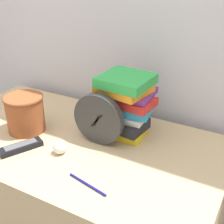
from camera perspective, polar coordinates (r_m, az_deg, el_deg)
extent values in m
cube|color=silver|center=(1.41, 1.46, 19.22)|extent=(6.00, 0.04, 2.40)
cube|color=tan|center=(1.47, -6.41, -17.17)|extent=(1.18, 0.65, 0.74)
cylinder|color=#333333|center=(1.17, -2.45, -1.30)|extent=(0.20, 0.03, 0.20)
cylinder|color=white|center=(1.16, -2.69, -1.49)|extent=(0.18, 0.01, 0.18)
cube|color=black|center=(1.16, -2.84, -1.61)|extent=(0.03, 0.01, 0.05)
cube|color=black|center=(1.16, -2.84, -1.61)|extent=(0.05, 0.01, 0.06)
cylinder|color=black|center=(1.16, -2.84, -1.61)|extent=(0.01, 0.00, 0.01)
cube|color=yellow|center=(1.27, 1.61, -3.30)|extent=(0.20, 0.14, 0.03)
cube|color=#232328|center=(1.25, 1.32, -1.68)|extent=(0.23, 0.15, 0.04)
cube|color=white|center=(1.25, 1.86, -0.07)|extent=(0.22, 0.16, 0.02)
cube|color=#2D9ED1|center=(1.24, 2.43, 1.13)|extent=(0.23, 0.18, 0.04)
cube|color=red|center=(1.22, 2.35, 2.27)|extent=(0.24, 0.14, 0.03)
cube|color=#7A3899|center=(1.22, 2.97, 3.65)|extent=(0.20, 0.16, 0.02)
cube|color=orange|center=(1.19, 2.17, 4.37)|extent=(0.21, 0.19, 0.03)
cube|color=green|center=(1.17, 2.56, 5.80)|extent=(0.19, 0.19, 0.04)
cylinder|color=#994C28|center=(1.31, -15.60, -0.27)|extent=(0.15, 0.15, 0.15)
torus|color=brown|center=(1.28, -15.98, 2.50)|extent=(0.16, 0.16, 0.01)
cube|color=black|center=(1.22, -16.31, -6.20)|extent=(0.11, 0.16, 0.02)
cube|color=#59595E|center=(1.21, -16.38, -5.74)|extent=(0.08, 0.12, 0.00)
sphere|color=white|center=(1.16, -9.52, -6.40)|extent=(0.05, 0.05, 0.05)
cylinder|color=navy|center=(1.01, -4.52, -13.06)|extent=(0.16, 0.04, 0.01)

